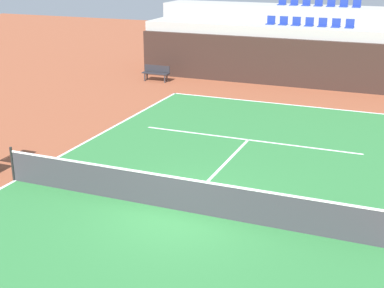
% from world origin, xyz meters
% --- Properties ---
extents(ground_plane, '(80.00, 80.00, 0.00)m').
position_xyz_m(ground_plane, '(0.00, 0.00, 0.00)').
color(ground_plane, brown).
extents(court_surface, '(11.00, 24.00, 0.01)m').
position_xyz_m(court_surface, '(0.00, 0.00, 0.01)').
color(court_surface, '#2D7238').
rests_on(court_surface, ground_plane).
extents(baseline_far, '(11.00, 0.10, 0.00)m').
position_xyz_m(baseline_far, '(0.00, 11.95, 0.01)').
color(baseline_far, white).
rests_on(baseline_far, court_surface).
extents(sideline_left, '(0.10, 24.00, 0.00)m').
position_xyz_m(sideline_left, '(-5.45, 0.00, 0.01)').
color(sideline_left, white).
rests_on(sideline_left, court_surface).
extents(service_line_far, '(8.26, 0.10, 0.00)m').
position_xyz_m(service_line_far, '(0.00, 6.40, 0.01)').
color(service_line_far, white).
rests_on(service_line_far, court_surface).
extents(centre_service_line, '(0.10, 6.40, 0.00)m').
position_xyz_m(centre_service_line, '(0.00, 3.20, 0.01)').
color(centre_service_line, white).
rests_on(centre_service_line, court_surface).
extents(back_wall, '(17.90, 0.30, 2.45)m').
position_xyz_m(back_wall, '(0.00, 15.65, 1.22)').
color(back_wall, black).
rests_on(back_wall, ground_plane).
extents(stands_tier_lower, '(17.90, 2.40, 2.97)m').
position_xyz_m(stands_tier_lower, '(0.00, 17.00, 1.49)').
color(stands_tier_lower, '#9E9E99').
rests_on(stands_tier_lower, ground_plane).
extents(stands_tier_upper, '(17.90, 2.40, 3.80)m').
position_xyz_m(stands_tier_upper, '(0.00, 19.40, 1.90)').
color(stands_tier_upper, '#9E9E99').
rests_on(stands_tier_upper, ground_plane).
extents(seating_row_lower, '(4.57, 0.44, 0.44)m').
position_xyz_m(seating_row_lower, '(0.00, 17.09, 3.10)').
color(seating_row_lower, navy).
rests_on(seating_row_lower, stands_tier_lower).
extents(seating_row_upper, '(4.57, 0.44, 0.44)m').
position_xyz_m(seating_row_upper, '(0.00, 19.49, 3.92)').
color(seating_row_upper, navy).
rests_on(seating_row_upper, stands_tier_upper).
extents(tennis_net, '(11.08, 0.08, 1.07)m').
position_xyz_m(tennis_net, '(0.00, 0.00, 0.51)').
color(tennis_net, black).
rests_on(tennis_net, court_surface).
extents(player_bench, '(1.50, 0.40, 0.85)m').
position_xyz_m(player_bench, '(-7.52, 14.14, 0.51)').
color(player_bench, '#232328').
rests_on(player_bench, ground_plane).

